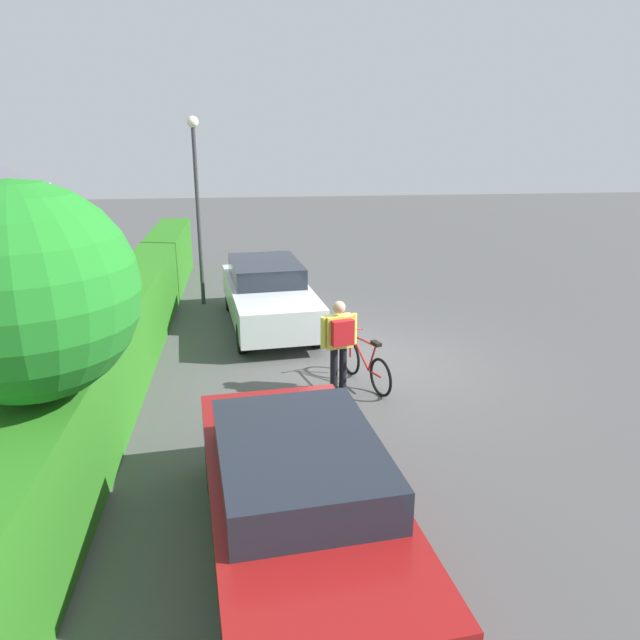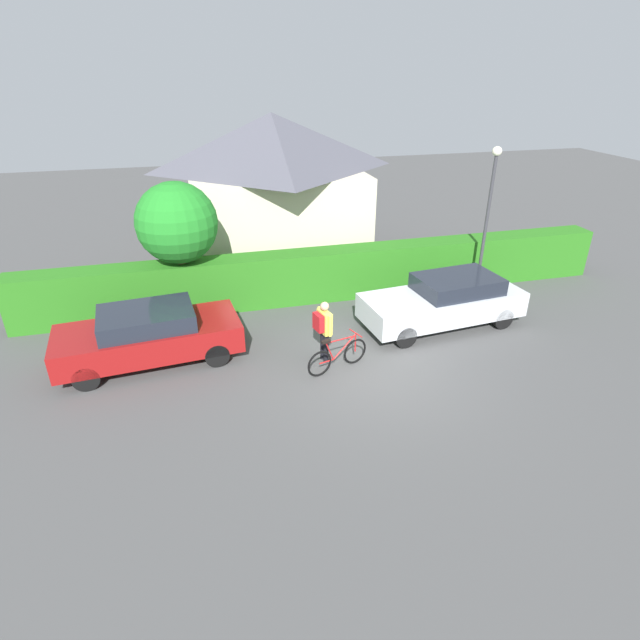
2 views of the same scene
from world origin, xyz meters
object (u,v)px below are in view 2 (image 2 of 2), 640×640
(parked_car_near, at_px, (149,335))
(bicycle, at_px, (338,356))
(parked_car_far, at_px, (445,301))
(tree_kerbside, at_px, (177,223))
(street_lamp, at_px, (489,205))
(person_rider, at_px, (323,326))

(parked_car_near, distance_m, bicycle, 4.71)
(parked_car_far, relative_size, tree_kerbside, 1.21)
(parked_car_near, bearing_deg, bicycle, -19.28)
(parked_car_near, xyz_separation_m, street_lamp, (10.05, 1.63, 2.21))
(street_lamp, bearing_deg, parked_car_near, -170.77)
(parked_car_near, xyz_separation_m, tree_kerbside, (0.94, 2.69, 2.00))
(parked_car_far, xyz_separation_m, bicycle, (-3.61, -1.56, -0.38))
(person_rider, height_order, street_lamp, street_lamp)
(person_rider, bearing_deg, parked_car_near, 165.90)
(person_rider, bearing_deg, parked_car_far, 15.49)
(parked_car_near, xyz_separation_m, parked_car_far, (8.04, 0.01, 0.00))
(parked_car_far, relative_size, street_lamp, 1.02)
(parked_car_near, relative_size, person_rider, 2.83)
(parked_car_near, height_order, bicycle, parked_car_near)
(parked_car_far, relative_size, bicycle, 2.85)
(bicycle, xyz_separation_m, person_rider, (-0.23, 0.50, 0.60))
(bicycle, relative_size, person_rider, 1.02)
(parked_car_near, bearing_deg, tree_kerbside, 70.82)
(street_lamp, bearing_deg, tree_kerbside, 173.37)
(parked_car_near, distance_m, street_lamp, 10.42)
(street_lamp, relative_size, tree_kerbside, 1.19)
(street_lamp, bearing_deg, parked_car_far, -140.99)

